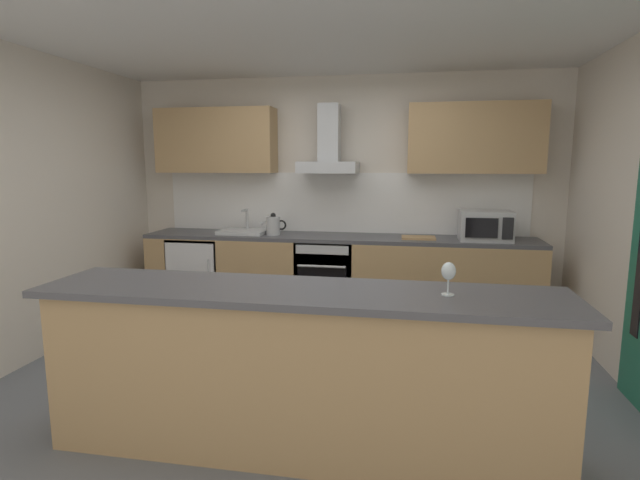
# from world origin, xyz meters

# --- Properties ---
(ground) EXTENTS (5.71, 4.92, 0.02)m
(ground) POSITION_xyz_m (0.00, 0.00, -0.01)
(ground) COLOR slate
(ceiling) EXTENTS (5.71, 4.92, 0.02)m
(ceiling) POSITION_xyz_m (0.00, 0.00, 2.61)
(ceiling) COLOR white
(wall_back) EXTENTS (5.71, 0.12, 2.60)m
(wall_back) POSITION_xyz_m (0.00, 2.02, 1.30)
(wall_back) COLOR silver
(wall_back) RESTS_ON ground
(wall_left) EXTENTS (0.12, 4.92, 2.60)m
(wall_left) POSITION_xyz_m (-2.42, 0.00, 1.30)
(wall_left) COLOR silver
(wall_left) RESTS_ON ground
(backsplash_tile) EXTENTS (4.01, 0.02, 0.66)m
(backsplash_tile) POSITION_xyz_m (0.00, 1.95, 1.23)
(backsplash_tile) COLOR white
(counter_back) EXTENTS (4.15, 0.60, 0.90)m
(counter_back) POSITION_xyz_m (0.00, 1.64, 0.45)
(counter_back) COLOR tan
(counter_back) RESTS_ON ground
(counter_island) EXTENTS (2.96, 0.64, 0.97)m
(counter_island) POSITION_xyz_m (0.16, -0.88, 0.49)
(counter_island) COLOR tan
(counter_island) RESTS_ON ground
(upper_cabinets) EXTENTS (4.09, 0.32, 0.70)m
(upper_cabinets) POSITION_xyz_m (-0.00, 1.79, 1.91)
(upper_cabinets) COLOR tan
(oven) EXTENTS (0.60, 0.62, 0.80)m
(oven) POSITION_xyz_m (-0.10, 1.61, 0.46)
(oven) COLOR slate
(oven) RESTS_ON ground
(refrigerator) EXTENTS (0.58, 0.60, 0.85)m
(refrigerator) POSITION_xyz_m (-1.54, 1.61, 0.43)
(refrigerator) COLOR white
(refrigerator) RESTS_ON ground
(microwave) EXTENTS (0.50, 0.38, 0.30)m
(microwave) POSITION_xyz_m (1.50, 1.58, 1.05)
(microwave) COLOR #B7BABC
(microwave) RESTS_ON counter_back
(sink) EXTENTS (0.50, 0.40, 0.26)m
(sink) POSITION_xyz_m (-1.03, 1.62, 0.93)
(sink) COLOR silver
(sink) RESTS_ON counter_back
(kettle) EXTENTS (0.29, 0.15, 0.24)m
(kettle) POSITION_xyz_m (-0.68, 1.58, 1.01)
(kettle) COLOR #B7BABC
(kettle) RESTS_ON counter_back
(range_hood) EXTENTS (0.62, 0.45, 0.72)m
(range_hood) POSITION_xyz_m (-0.10, 1.74, 1.79)
(range_hood) COLOR #B7BABC
(wine_glass) EXTENTS (0.08, 0.08, 0.18)m
(wine_glass) POSITION_xyz_m (0.96, -0.86, 1.09)
(wine_glass) COLOR silver
(wine_glass) RESTS_ON counter_island
(chopping_board) EXTENTS (0.34, 0.23, 0.02)m
(chopping_board) POSITION_xyz_m (0.85, 1.59, 0.91)
(chopping_board) COLOR tan
(chopping_board) RESTS_ON counter_back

